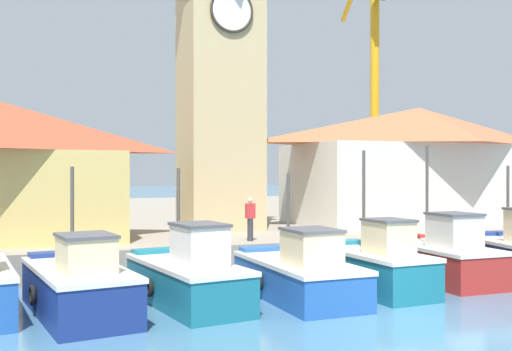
{
  "coord_description": "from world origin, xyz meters",
  "views": [
    {
      "loc": [
        -8.61,
        -12.42,
        3.63
      ],
      "look_at": [
        -0.26,
        9.6,
        3.5
      ],
      "focal_mm": 42.0,
      "sensor_mm": 36.0,
      "label": 1
    }
  ],
  "objects_px": {
    "fishing_boat_left_inner": "(78,285)",
    "clock_tower": "(220,72)",
    "fishing_boat_mid_left": "(188,277)",
    "fishing_boat_center": "(299,274)",
    "fishing_boat_mid_right": "(375,266)",
    "port_crane_far": "(374,113)",
    "dock_worker_near_tower": "(250,218)",
    "warehouse_right": "(419,164)",
    "fishing_boat_right_inner": "(439,258)"
  },
  "relations": [
    {
      "from": "fishing_boat_center",
      "to": "clock_tower",
      "type": "distance_m",
      "value": 12.82
    },
    {
      "from": "fishing_boat_left_inner",
      "to": "dock_worker_near_tower",
      "type": "distance_m",
      "value": 8.49
    },
    {
      "from": "fishing_boat_left_inner",
      "to": "port_crane_far",
      "type": "height_order",
      "value": "port_crane_far"
    },
    {
      "from": "fishing_boat_mid_left",
      "to": "dock_worker_near_tower",
      "type": "distance_m",
      "value": 6.44
    },
    {
      "from": "fishing_boat_center",
      "to": "fishing_boat_mid_right",
      "type": "bearing_deg",
      "value": 1.12
    },
    {
      "from": "warehouse_right",
      "to": "dock_worker_near_tower",
      "type": "xyz_separation_m",
      "value": [
        -11.06,
        -4.83,
        -2.17
      ]
    },
    {
      "from": "fishing_boat_left_inner",
      "to": "fishing_boat_center",
      "type": "relative_size",
      "value": 1.02
    },
    {
      "from": "fishing_boat_center",
      "to": "dock_worker_near_tower",
      "type": "bearing_deg",
      "value": 84.53
    },
    {
      "from": "clock_tower",
      "to": "dock_worker_near_tower",
      "type": "distance_m",
      "value": 8.01
    },
    {
      "from": "port_crane_far",
      "to": "warehouse_right",
      "type": "bearing_deg",
      "value": -101.42
    },
    {
      "from": "fishing_boat_left_inner",
      "to": "fishing_boat_mid_right",
      "type": "relative_size",
      "value": 1.2
    },
    {
      "from": "fishing_boat_center",
      "to": "dock_worker_near_tower",
      "type": "distance_m",
      "value": 5.58
    },
    {
      "from": "fishing_boat_left_inner",
      "to": "fishing_boat_mid_left",
      "type": "bearing_deg",
      "value": 1.85
    },
    {
      "from": "fishing_boat_mid_left",
      "to": "dock_worker_near_tower",
      "type": "height_order",
      "value": "fishing_boat_mid_left"
    },
    {
      "from": "clock_tower",
      "to": "fishing_boat_mid_left",
      "type": "bearing_deg",
      "value": -111.86
    },
    {
      "from": "warehouse_right",
      "to": "fishing_boat_center",
      "type": "bearing_deg",
      "value": -138.48
    },
    {
      "from": "fishing_boat_right_inner",
      "to": "fishing_boat_mid_left",
      "type": "bearing_deg",
      "value": -176.54
    },
    {
      "from": "fishing_boat_center",
      "to": "clock_tower",
      "type": "bearing_deg",
      "value": 85.23
    },
    {
      "from": "fishing_boat_left_inner",
      "to": "clock_tower",
      "type": "bearing_deg",
      "value": 55.78
    },
    {
      "from": "warehouse_right",
      "to": "dock_worker_near_tower",
      "type": "distance_m",
      "value": 12.26
    },
    {
      "from": "fishing_boat_center",
      "to": "fishing_boat_left_inner",
      "type": "bearing_deg",
      "value": 178.23
    },
    {
      "from": "fishing_boat_left_inner",
      "to": "fishing_boat_center",
      "type": "xyz_separation_m",
      "value": [
        6.07,
        -0.19,
        -0.05
      ]
    },
    {
      "from": "warehouse_right",
      "to": "fishing_boat_mid_right",
      "type": "bearing_deg",
      "value": -131.48
    },
    {
      "from": "fishing_boat_mid_right",
      "to": "fishing_boat_right_inner",
      "type": "relative_size",
      "value": 0.92
    },
    {
      "from": "fishing_boat_center",
      "to": "port_crane_far",
      "type": "relative_size",
      "value": 0.3
    },
    {
      "from": "fishing_boat_right_inner",
      "to": "dock_worker_near_tower",
      "type": "height_order",
      "value": "fishing_boat_right_inner"
    },
    {
      "from": "clock_tower",
      "to": "warehouse_right",
      "type": "bearing_deg",
      "value": -0.74
    },
    {
      "from": "warehouse_right",
      "to": "port_crane_far",
      "type": "bearing_deg",
      "value": 78.58
    },
    {
      "from": "fishing_boat_center",
      "to": "warehouse_right",
      "type": "distance_m",
      "value": 15.82
    },
    {
      "from": "fishing_boat_mid_left",
      "to": "fishing_boat_right_inner",
      "type": "distance_m",
      "value": 8.72
    },
    {
      "from": "fishing_boat_mid_left",
      "to": "warehouse_right",
      "type": "distance_m",
      "value": 18.12
    },
    {
      "from": "fishing_boat_left_inner",
      "to": "fishing_boat_mid_left",
      "type": "distance_m",
      "value": 2.88
    },
    {
      "from": "fishing_boat_mid_left",
      "to": "fishing_boat_mid_right",
      "type": "relative_size",
      "value": 1.16
    },
    {
      "from": "fishing_boat_mid_right",
      "to": "fishing_boat_center",
      "type": "bearing_deg",
      "value": -178.88
    },
    {
      "from": "fishing_boat_mid_left",
      "to": "fishing_boat_center",
      "type": "height_order",
      "value": "fishing_boat_mid_left"
    },
    {
      "from": "fishing_boat_left_inner",
      "to": "fishing_boat_right_inner",
      "type": "xyz_separation_m",
      "value": [
        11.59,
        0.62,
        0.03
      ]
    },
    {
      "from": "fishing_boat_mid_left",
      "to": "clock_tower",
      "type": "xyz_separation_m",
      "value": [
        4.06,
        10.11,
        7.4
      ]
    },
    {
      "from": "fishing_boat_left_inner",
      "to": "fishing_boat_center",
      "type": "bearing_deg",
      "value": -1.77
    },
    {
      "from": "fishing_boat_center",
      "to": "fishing_boat_mid_right",
      "type": "xyz_separation_m",
      "value": [
        2.56,
        0.05,
        0.08
      ]
    },
    {
      "from": "fishing_boat_left_inner",
      "to": "fishing_boat_mid_left",
      "type": "height_order",
      "value": "fishing_boat_left_inner"
    },
    {
      "from": "fishing_boat_mid_left",
      "to": "fishing_boat_mid_right",
      "type": "height_order",
      "value": "fishing_boat_mid_right"
    },
    {
      "from": "fishing_boat_mid_left",
      "to": "warehouse_right",
      "type": "xyz_separation_m",
      "value": [
        14.77,
        9.97,
        3.29
      ]
    },
    {
      "from": "dock_worker_near_tower",
      "to": "warehouse_right",
      "type": "bearing_deg",
      "value": 23.58
    },
    {
      "from": "port_crane_far",
      "to": "dock_worker_near_tower",
      "type": "height_order",
      "value": "port_crane_far"
    },
    {
      "from": "fishing_boat_mid_left",
      "to": "fishing_boat_center",
      "type": "bearing_deg",
      "value": -5.04
    },
    {
      "from": "fishing_boat_mid_right",
      "to": "dock_worker_near_tower",
      "type": "height_order",
      "value": "fishing_boat_mid_right"
    },
    {
      "from": "fishing_boat_left_inner",
      "to": "fishing_boat_center",
      "type": "distance_m",
      "value": 6.07
    },
    {
      "from": "port_crane_far",
      "to": "fishing_boat_center",
      "type": "bearing_deg",
      "value": -127.66
    },
    {
      "from": "port_crane_far",
      "to": "fishing_boat_mid_left",
      "type": "bearing_deg",
      "value": -134.4
    },
    {
      "from": "fishing_boat_left_inner",
      "to": "clock_tower",
      "type": "xyz_separation_m",
      "value": [
        6.94,
        10.2,
        7.42
      ]
    }
  ]
}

